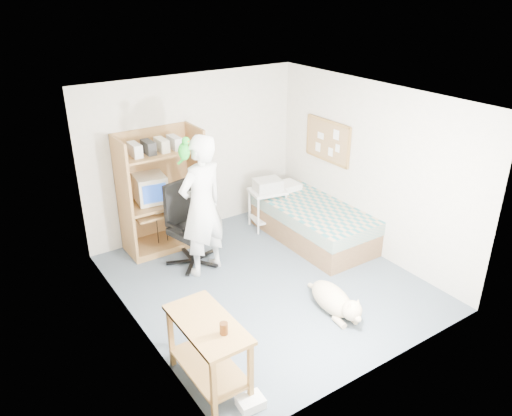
# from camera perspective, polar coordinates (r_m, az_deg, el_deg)

# --- Properties ---
(floor) EXTENTS (4.00, 4.00, 0.00)m
(floor) POSITION_cam_1_polar(r_m,az_deg,el_deg) (6.87, 1.25, -8.37)
(floor) COLOR #485562
(floor) RESTS_ON ground
(wall_back) EXTENTS (3.60, 0.02, 2.50)m
(wall_back) POSITION_cam_1_polar(r_m,az_deg,el_deg) (7.88, -7.10, 6.07)
(wall_back) COLOR beige
(wall_back) RESTS_ON floor
(wall_right) EXTENTS (0.02, 4.00, 2.50)m
(wall_right) POSITION_cam_1_polar(r_m,az_deg,el_deg) (7.39, 12.88, 4.32)
(wall_right) COLOR beige
(wall_right) RESTS_ON floor
(wall_left) EXTENTS (0.02, 4.00, 2.50)m
(wall_left) POSITION_cam_1_polar(r_m,az_deg,el_deg) (5.53, -14.11, -2.99)
(wall_left) COLOR beige
(wall_left) RESTS_ON floor
(ceiling) EXTENTS (3.60, 4.00, 0.02)m
(ceiling) POSITION_cam_1_polar(r_m,az_deg,el_deg) (5.88, 1.47, 12.45)
(ceiling) COLOR white
(ceiling) RESTS_ON wall_back
(computer_hutch) EXTENTS (1.20, 0.63, 1.80)m
(computer_hutch) POSITION_cam_1_polar(r_m,az_deg,el_deg) (7.54, -10.73, 1.42)
(computer_hutch) COLOR olive
(computer_hutch) RESTS_ON floor
(bed) EXTENTS (1.02, 2.02, 0.66)m
(bed) POSITION_cam_1_polar(r_m,az_deg,el_deg) (7.85, 6.46, -1.59)
(bed) COLOR brown
(bed) RESTS_ON floor
(side_desk) EXTENTS (0.50, 1.00, 0.75)m
(side_desk) POSITION_cam_1_polar(r_m,az_deg,el_deg) (5.10, -5.47, -15.18)
(side_desk) COLOR brown
(side_desk) RESTS_ON floor
(corkboard) EXTENTS (0.04, 0.94, 0.66)m
(corkboard) POSITION_cam_1_polar(r_m,az_deg,el_deg) (7.91, 8.19, 7.60)
(corkboard) COLOR olive
(corkboard) RESTS_ON wall_right
(office_chair) EXTENTS (0.67, 0.67, 1.19)m
(office_chair) POSITION_cam_1_polar(r_m,az_deg,el_deg) (7.16, -7.65, -3.17)
(office_chair) COLOR black
(office_chair) RESTS_ON floor
(person) EXTENTS (0.82, 0.63, 1.98)m
(person) POSITION_cam_1_polar(r_m,az_deg,el_deg) (6.68, -6.21, 0.19)
(person) COLOR silver
(person) RESTS_ON floor
(parrot) EXTENTS (0.15, 0.25, 0.40)m
(parrot) POSITION_cam_1_polar(r_m,az_deg,el_deg) (6.31, -8.20, 6.60)
(parrot) COLOR #13831A
(parrot) RESTS_ON person
(dog) EXTENTS (0.42, 1.06, 0.40)m
(dog) POSITION_cam_1_polar(r_m,az_deg,el_deg) (6.28, 8.96, -10.36)
(dog) COLOR #C8B286
(dog) RESTS_ON floor
(printer_cart) EXTENTS (0.62, 0.54, 0.66)m
(printer_cart) POSITION_cam_1_polar(r_m,az_deg,el_deg) (8.10, 1.32, 0.63)
(printer_cart) COLOR silver
(printer_cart) RESTS_ON floor
(printer) EXTENTS (0.47, 0.39, 0.18)m
(printer) POSITION_cam_1_polar(r_m,az_deg,el_deg) (7.98, 1.34, 2.68)
(printer) COLOR #B5B5B0
(printer) RESTS_ON printer_cart
(crt_monitor) EXTENTS (0.48, 0.50, 0.40)m
(crt_monitor) POSITION_cam_1_polar(r_m,az_deg,el_deg) (7.43, -11.99, 2.22)
(crt_monitor) COLOR beige
(crt_monitor) RESTS_ON computer_hutch
(keyboard) EXTENTS (0.45, 0.17, 0.03)m
(keyboard) POSITION_cam_1_polar(r_m,az_deg,el_deg) (7.47, -10.02, -0.00)
(keyboard) COLOR beige
(keyboard) RESTS_ON computer_hutch
(pencil_cup) EXTENTS (0.08, 0.08, 0.12)m
(pencil_cup) POSITION_cam_1_polar(r_m,az_deg,el_deg) (7.61, -7.76, 1.87)
(pencil_cup) COLOR gold
(pencil_cup) RESTS_ON computer_hutch
(drink_glass) EXTENTS (0.08, 0.08, 0.12)m
(drink_glass) POSITION_cam_1_polar(r_m,az_deg,el_deg) (4.76, -3.70, -13.57)
(drink_glass) COLOR #3F1F0A
(drink_glass) RESTS_ON side_desk
(floor_box_a) EXTENTS (0.27, 0.22, 0.10)m
(floor_box_a) POSITION_cam_1_polar(r_m,az_deg,el_deg) (5.15, -0.60, -21.33)
(floor_box_a) COLOR white
(floor_box_a) RESTS_ON floor
(floor_box_b) EXTENTS (0.18, 0.22, 0.08)m
(floor_box_b) POSITION_cam_1_polar(r_m,az_deg,el_deg) (5.48, -3.32, -18.03)
(floor_box_b) COLOR #B6B6B1
(floor_box_b) RESTS_ON floor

